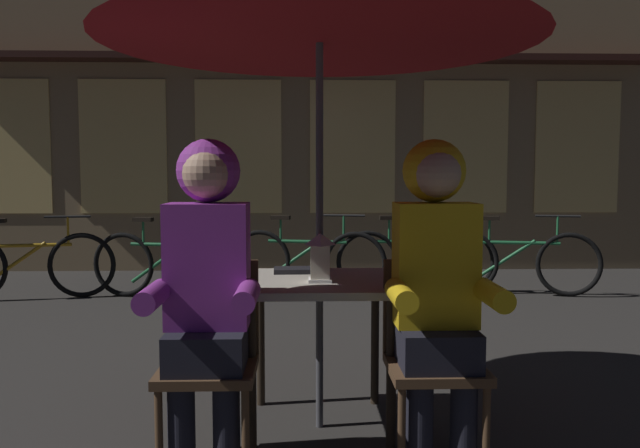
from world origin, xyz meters
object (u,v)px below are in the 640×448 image
(bicycle_fourth, at_px, (416,260))
(bicycle_second, at_px, (170,264))
(chair_right, at_px, (432,350))
(book, at_px, (293,270))
(cafe_table, at_px, (320,300))
(lantern, at_px, (320,256))
(person_right_hooded, at_px, (436,270))
(bicycle_nearest, at_px, (27,265))
(bicycle_third, at_px, (307,260))
(bicycle_fifth, at_px, (517,262))
(patio_umbrella, at_px, (320,2))
(chair_left, at_px, (210,352))
(person_left_hooded, at_px, (207,271))

(bicycle_fourth, bearing_deg, bicycle_second, -174.83)
(chair_right, distance_m, book, 0.88)
(cafe_table, bearing_deg, book, 121.94)
(lantern, height_order, bicycle_second, lantern)
(chair_right, xyz_separation_m, person_right_hooded, (0.00, -0.06, 0.36))
(lantern, xyz_separation_m, bicycle_second, (-1.41, 3.34, -0.51))
(bicycle_nearest, bearing_deg, bicycle_fourth, 3.60)
(bicycle_third, bearing_deg, cafe_table, -89.40)
(person_right_hooded, xyz_separation_m, bicycle_fourth, (0.63, 3.92, -0.50))
(chair_right, distance_m, bicycle_fourth, 3.92)
(bicycle_second, bearing_deg, bicycle_third, 10.28)
(bicycle_fourth, bearing_deg, book, -110.71)
(bicycle_fourth, bearing_deg, chair_right, -99.26)
(cafe_table, xyz_separation_m, bicycle_fifth, (2.14, 3.35, -0.29))
(patio_umbrella, bearing_deg, person_right_hooded, -41.57)
(patio_umbrella, relative_size, bicycle_fifth, 1.40)
(chair_left, distance_m, bicycle_fifth, 4.55)
(chair_left, relative_size, bicycle_nearest, 0.52)
(chair_left, relative_size, chair_right, 1.00)
(person_left_hooded, xyz_separation_m, bicycle_second, (-0.93, 3.69, -0.50))
(bicycle_third, height_order, bicycle_fourth, same)
(person_left_hooded, distance_m, bicycle_fourth, 4.26)
(cafe_table, bearing_deg, person_right_hooded, -41.57)
(patio_umbrella, xyz_separation_m, person_right_hooded, (0.48, -0.43, -1.21))
(chair_left, bearing_deg, bicycle_second, 104.41)
(lantern, bearing_deg, bicycle_fourth, 72.73)
(bicycle_second, bearing_deg, person_right_hooded, -62.84)
(cafe_table, distance_m, person_left_hooded, 0.67)
(chair_right, xyz_separation_m, bicycle_fourth, (0.63, 3.86, -0.14))
(bicycle_fourth, bearing_deg, person_right_hooded, -99.12)
(cafe_table, height_order, chair_right, chair_right)
(chair_right, relative_size, bicycle_nearest, 0.52)
(chair_left, height_order, book, chair_left)
(bicycle_third, xyz_separation_m, book, (-0.10, -3.30, 0.41))
(patio_umbrella, xyz_separation_m, person_left_hooded, (-0.48, -0.43, -1.21))
(person_right_hooded, bearing_deg, bicycle_nearest, 131.98)
(person_left_hooded, distance_m, person_right_hooded, 0.96)
(person_left_hooded, bearing_deg, bicycle_fifth, 55.27)
(bicycle_nearest, relative_size, bicycle_fourth, 0.99)
(person_left_hooded, bearing_deg, bicycle_second, 104.19)
(bicycle_second, height_order, bicycle_third, same)
(lantern, bearing_deg, bicycle_third, 90.61)
(bicycle_nearest, xyz_separation_m, bicycle_second, (1.41, 0.02, 0.00))
(patio_umbrella, relative_size, chair_right, 2.66)
(bicycle_fifth, bearing_deg, cafe_table, -122.53)
(bicycle_nearest, bearing_deg, person_right_hooded, -48.02)
(bicycle_third, height_order, bicycle_fifth, same)
(chair_left, height_order, bicycle_second, chair_left)
(bicycle_nearest, distance_m, bicycle_second, 1.41)
(bicycle_nearest, distance_m, bicycle_third, 2.80)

